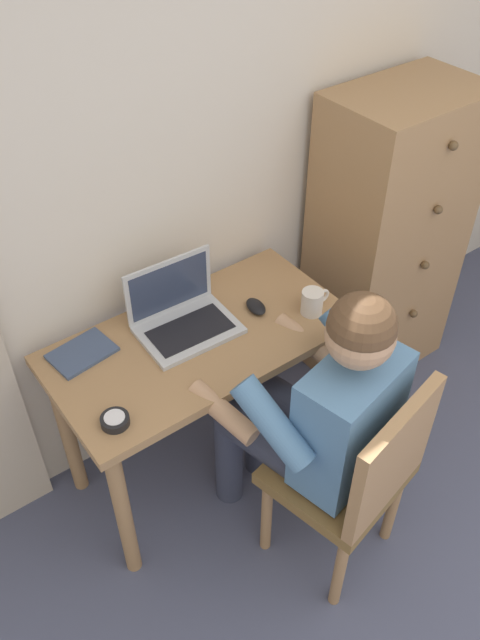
{
  "coord_description": "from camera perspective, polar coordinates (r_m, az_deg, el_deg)",
  "views": [
    {
      "loc": [
        -1.14,
        0.44,
        2.28
      ],
      "look_at": [
        -0.16,
        1.75,
        0.83
      ],
      "focal_mm": 36.27,
      "sensor_mm": 36.0,
      "label": 1
    }
  ],
  "objects": [
    {
      "name": "wall_back",
      "position": [
        2.34,
        -3.4,
        15.28
      ],
      "size": [
        4.8,
        0.05,
        2.5
      ],
      "primitive_type": "cube",
      "color": "beige",
      "rests_on": "ground_plane"
    },
    {
      "name": "desk",
      "position": [
        2.36,
        -3.4,
        -3.76
      ],
      "size": [
        1.07,
        0.56,
        0.73
      ],
      "color": "#9E754C",
      "rests_on": "ground_plane"
    },
    {
      "name": "dresser",
      "position": [
        2.91,
        12.8,
        6.81
      ],
      "size": [
        0.62,
        0.44,
        1.34
      ],
      "color": "#9E754C",
      "rests_on": "ground_plane"
    },
    {
      "name": "chair",
      "position": [
        2.21,
        10.18,
        -13.19
      ],
      "size": [
        0.49,
        0.48,
        0.89
      ],
      "color": "brown",
      "rests_on": "ground_plane"
    },
    {
      "name": "person_seated",
      "position": [
        2.13,
        6.72,
        -7.74
      ],
      "size": [
        0.61,
        0.64,
        1.2
      ],
      "color": "#33384C",
      "rests_on": "ground_plane"
    },
    {
      "name": "laptop",
      "position": [
        2.29,
        -5.14,
        0.46
      ],
      "size": [
        0.35,
        0.26,
        0.24
      ],
      "color": "#B7BABF",
      "rests_on": "desk"
    },
    {
      "name": "computer_mouse",
      "position": [
        2.37,
        1.41,
        1.2
      ],
      "size": [
        0.07,
        0.11,
        0.03
      ],
      "primitive_type": "ellipsoid",
      "rotation": [
        0.0,
        0.0,
        -0.14
      ],
      "color": "black",
      "rests_on": "desk"
    },
    {
      "name": "desk_clock",
      "position": [
        2.03,
        -10.97,
        -8.68
      ],
      "size": [
        0.09,
        0.09,
        0.03
      ],
      "color": "black",
      "rests_on": "desk"
    },
    {
      "name": "notebook_pad",
      "position": [
        2.27,
        -13.76,
        -2.83
      ],
      "size": [
        0.23,
        0.18,
        0.01
      ],
      "primitive_type": "cube",
      "rotation": [
        0.0,
        0.0,
        0.13
      ],
      "color": "#3D4C6B",
      "rests_on": "desk"
    },
    {
      "name": "coffee_mug",
      "position": [
        2.36,
        6.44,
        1.6
      ],
      "size": [
        0.12,
        0.08,
        0.09
      ],
      "color": "silver",
      "rests_on": "desk"
    }
  ]
}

